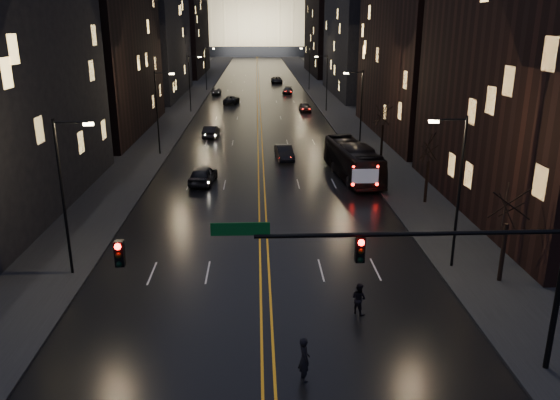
{
  "coord_description": "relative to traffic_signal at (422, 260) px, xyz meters",
  "views": [
    {
      "loc": [
        -0.33,
        -18.88,
        13.74
      ],
      "look_at": [
        0.91,
        10.36,
        4.25
      ],
      "focal_mm": 35.0,
      "sensor_mm": 36.0,
      "label": 1
    }
  ],
  "objects": [
    {
      "name": "tree_right_mid",
      "position": [
        7.09,
        22.0,
        -0.58
      ],
      "size": [
        2.4,
        2.4,
        6.65
      ],
      "color": "black",
      "rests_on": "ground"
    },
    {
      "name": "sidewalk_right",
      "position": [
        8.09,
        130.0,
        -5.02
      ],
      "size": [
        8.0,
        320.0,
        0.16
      ],
      "primitive_type": "cube",
      "color": "black",
      "rests_on": "ground"
    },
    {
      "name": "receding_car_c",
      "position": [
        0.1,
        93.73,
        -4.44
      ],
      "size": [
        2.45,
        4.78,
        1.33
      ],
      "primitive_type": "imported",
      "rotation": [
        0.0,
        0.0,
        -0.13
      ],
      "color": "black",
      "rests_on": "ground"
    },
    {
      "name": "center_line",
      "position": [
        -5.91,
        130.0,
        -5.08
      ],
      "size": [
        0.62,
        320.0,
        0.01
      ],
      "primitive_type": "cube",
      "color": "orange",
      "rests_on": "road"
    },
    {
      "name": "oncoming_car_c",
      "position": [
        -10.75,
        79.99,
        -4.38
      ],
      "size": [
        3.02,
        5.44,
        1.44
      ],
      "primitive_type": "imported",
      "rotation": [
        0.0,
        0.0,
        3.02
      ],
      "color": "black",
      "rests_on": "ground"
    },
    {
      "name": "tree_right_far",
      "position": [
        7.09,
        38.0,
        -0.58
      ],
      "size": [
        2.4,
        2.4,
        6.65
      ],
      "color": "black",
      "rests_on": "ground"
    },
    {
      "name": "capitol",
      "position": [
        -5.91,
        250.0,
        12.05
      ],
      "size": [
        90.0,
        50.0,
        58.5
      ],
      "color": "black",
      "rests_on": "ground"
    },
    {
      "name": "oncoming_car_b",
      "position": [
        -12.02,
        49.51,
        -4.35
      ],
      "size": [
        2.03,
        4.71,
        1.51
      ],
      "primitive_type": "imported",
      "rotation": [
        0.0,
        0.0,
        3.04
      ],
      "color": "black",
      "rests_on": "ground"
    },
    {
      "name": "building_right_dist",
      "position": [
        15.09,
        140.0,
        5.9
      ],
      "size": [
        12.0,
        40.0,
        22.0
      ],
      "primitive_type": "cube",
      "color": "black",
      "rests_on": "ground"
    },
    {
      "name": "receding_car_a",
      "position": [
        -3.41,
        37.16,
        -4.34
      ],
      "size": [
        2.03,
        4.75,
        1.52
      ],
      "primitive_type": "imported",
      "rotation": [
        0.0,
        0.0,
        0.09
      ],
      "color": "black",
      "rests_on": "ground"
    },
    {
      "name": "building_right_near",
      "position": [
        15.09,
        20.0,
        6.9
      ],
      "size": [
        12.0,
        26.0,
        24.0
      ],
      "primitive_type": "cube",
      "color": "black",
      "rests_on": "ground"
    },
    {
      "name": "receding_car_d",
      "position": [
        -1.34,
        114.67,
        -4.33
      ],
      "size": [
        2.7,
        5.65,
        1.55
      ],
      "primitive_type": "imported",
      "rotation": [
        0.0,
        0.0,
        0.02
      ],
      "color": "black",
      "rests_on": "ground"
    },
    {
      "name": "streetlamp_right_far",
      "position": [
        4.91,
        70.0,
        -0.02
      ],
      "size": [
        2.13,
        0.25,
        9.0
      ],
      "color": "black",
      "rests_on": "ground"
    },
    {
      "name": "building_left_mid",
      "position": [
        -26.91,
        54.0,
        8.9
      ],
      "size": [
        12.0,
        30.0,
        28.0
      ],
      "primitive_type": "cube",
      "color": "black",
      "rests_on": "ground"
    },
    {
      "name": "streetlamp_left_far",
      "position": [
        -16.72,
        70.0,
        -0.02
      ],
      "size": [
        2.13,
        0.25,
        9.0
      ],
      "color": "black",
      "rests_on": "ground"
    },
    {
      "name": "road",
      "position": [
        -5.91,
        130.0,
        -5.09
      ],
      "size": [
        20.0,
        320.0,
        0.02
      ],
      "primitive_type": "cube",
      "color": "black",
      "rests_on": "ground"
    },
    {
      "name": "building_left_dist",
      "position": [
        -26.91,
        140.0,
        6.9
      ],
      "size": [
        12.0,
        40.0,
        24.0
      ],
      "primitive_type": "cube",
      "color": "black",
      "rests_on": "ground"
    },
    {
      "name": "pedestrian_b",
      "position": [
        -1.33,
        5.0,
        -4.28
      ],
      "size": [
        0.85,
        0.89,
        1.64
      ],
      "primitive_type": "imported",
      "rotation": [
        0.0,
        0.0,
        2.28
      ],
      "color": "black",
      "rests_on": "ground"
    },
    {
      "name": "streetlamp_right_dist",
      "position": [
        4.91,
        100.0,
        -0.02
      ],
      "size": [
        2.13,
        0.25,
        9.0
      ],
      "color": "black",
      "rests_on": "ground"
    },
    {
      "name": "pedestrian_a",
      "position": [
        -4.48,
        -0.19,
        -4.14
      ],
      "size": [
        0.62,
        0.8,
        1.93
      ],
      "primitive_type": "imported",
      "rotation": [
        0.0,
        0.0,
        1.82
      ],
      "color": "black",
      "rests_on": "ground"
    },
    {
      "name": "building_left_far",
      "position": [
        -26.91,
        92.0,
        4.9
      ],
      "size": [
        12.0,
        34.0,
        20.0
      ],
      "primitive_type": "cube",
      "color": "black",
      "rests_on": "ground"
    },
    {
      "name": "oncoming_car_a",
      "position": [
        -11.14,
        28.52,
        -4.27
      ],
      "size": [
        2.57,
        5.08,
        1.66
      ],
      "primitive_type": "imported",
      "rotation": [
        0.0,
        0.0,
        3.01
      ],
      "color": "black",
      "rests_on": "ground"
    },
    {
      "name": "building_right_mid",
      "position": [
        15.09,
        92.0,
        7.9
      ],
      "size": [
        12.0,
        34.0,
        26.0
      ],
      "primitive_type": "cube",
      "color": "black",
      "rests_on": "ground"
    },
    {
      "name": "tree_right_near",
      "position": [
        7.09,
        8.0,
        -0.58
      ],
      "size": [
        2.4,
        2.4,
        6.65
      ],
      "color": "black",
      "rests_on": "ground"
    },
    {
      "name": "traffic_signal",
      "position": [
        0.0,
        0.0,
        0.0
      ],
      "size": [
        17.29,
        0.45,
        7.0
      ],
      "color": "black",
      "rests_on": "ground"
    },
    {
      "name": "streetlamp_right_mid",
      "position": [
        4.91,
        40.0,
        -0.02
      ],
      "size": [
        2.13,
        0.25,
        9.0
      ],
      "color": "black",
      "rests_on": "ground"
    },
    {
      "name": "ground",
      "position": [
        -5.91,
        0.0,
        -5.1
      ],
      "size": [
        900.0,
        900.0,
        0.0
      ],
      "primitive_type": "plane",
      "color": "black",
      "rests_on": "ground"
    },
    {
      "name": "sidewalk_left",
      "position": [
        -19.91,
        130.0,
        -5.02
      ],
      "size": [
        8.0,
        320.0,
        0.16
      ],
      "primitive_type": "cube",
      "color": "black",
      "rests_on": "ground"
    },
    {
      "name": "streetlamp_left_near",
      "position": [
        -16.72,
        10.0,
        -0.02
      ],
      "size": [
        2.13,
        0.25,
        9.0
      ],
      "color": "black",
      "rests_on": "ground"
    },
    {
      "name": "receding_car_b",
      "position": [
        1.61,
        69.96,
        -4.37
      ],
      "size": [
        1.83,
        4.36,
        1.47
      ],
      "primitive_type": "imported",
      "rotation": [
        0.0,
        0.0,
        0.02
      ],
      "color": "black",
      "rests_on": "ground"
    },
    {
      "name": "streetlamp_right_near",
      "position": [
        4.91,
        10.0,
        -0.02
      ],
      "size": [
        2.13,
        0.25,
        9.0
      ],
      "color": "black",
      "rests_on": "ground"
    },
    {
      "name": "streetlamp_left_dist",
      "position": [
        -16.72,
        100.0,
        -0.02
      ],
      "size": [
        2.13,
        0.25,
        9.0
      ],
      "color": "black",
      "rests_on": "ground"
    },
    {
      "name": "bus",
      "position": [
        2.59,
        29.95,
        -3.48
      ],
      "size": [
        4.02,
        11.86,
        3.24
      ],
      "primitive_type": "imported",
      "rotation": [
        0.0,
        0.0,
        0.11
      ],
      "color": "black",
      "rests_on": "ground"
    },
    {
      "name": "oncoming_car_d",
      "position": [
        -14.41,
        93.75,
        -4.42
      ],
      "size": [
        1.98,
        4.72,
        1.36
      ],
      "primitive_type": "imported",
      "rotation": [
        0.0,
        0.0,
        3.16
      ],
      "color": "black",
      "rests_on": "ground"
    },
    {
      "name": "streetlamp_left_mid",
      "position": [
        -16.72,
        40.0,
        -0.02
      ],
      "size": [
        2.13,
        0.25,
        9.0
      ],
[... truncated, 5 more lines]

